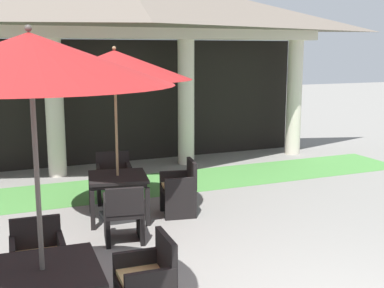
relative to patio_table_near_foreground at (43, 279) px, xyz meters
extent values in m
cylinder|color=beige|center=(1.01, 6.47, 0.83)|extent=(0.39, 0.39, 2.94)
cylinder|color=beige|center=(4.04, 6.47, 0.83)|extent=(0.39, 0.39, 2.94)
cylinder|color=beige|center=(7.07, 6.47, 0.83)|extent=(0.39, 0.39, 2.94)
cube|color=beige|center=(2.53, 6.47, 2.42)|extent=(9.88, 0.70, 0.24)
cube|color=black|center=(2.53, 7.37, 0.83)|extent=(9.68, 0.16, 2.94)
cube|color=#47843D|center=(2.53, 4.95, -0.64)|extent=(12.08, 1.74, 0.01)
cube|color=black|center=(0.00, 0.00, 0.07)|extent=(1.07, 1.07, 0.05)
cube|color=black|center=(0.00, 0.00, 0.01)|extent=(0.98, 0.98, 0.06)
cube|color=black|center=(0.50, 0.45, -0.33)|extent=(0.07, 0.07, 0.62)
cylinder|color=#4C4742|center=(0.00, 0.00, 0.65)|extent=(0.05, 0.05, 2.58)
cone|color=maroon|center=(0.00, 0.00, 1.98)|extent=(2.45, 2.45, 0.44)
sphere|color=#4C4742|center=(0.00, 0.00, 2.23)|extent=(0.06, 0.06, 0.06)
cube|color=black|center=(0.94, -0.04, -0.21)|extent=(0.53, 0.58, 0.07)
cube|color=#E0CC7F|center=(0.94, -0.04, -0.15)|extent=(0.48, 0.54, 0.05)
cube|color=black|center=(1.18, -0.05, 0.04)|extent=(0.09, 0.56, 0.44)
cube|color=black|center=(0.96, 0.22, -0.30)|extent=(0.50, 0.08, 0.68)
cube|color=black|center=(0.04, 0.94, -0.23)|extent=(0.57, 0.51, 0.07)
cube|color=#E0CC7F|center=(0.04, 0.94, -0.17)|extent=(0.53, 0.47, 0.05)
cube|color=black|center=(0.05, 1.17, 0.01)|extent=(0.55, 0.08, 0.41)
cube|color=black|center=(0.30, 0.93, -0.31)|extent=(0.08, 0.49, 0.67)
cube|color=black|center=(-0.21, 0.96, -0.31)|extent=(0.08, 0.49, 0.67)
cube|color=black|center=(0.28, 0.72, -0.46)|extent=(0.06, 0.06, 0.37)
cube|color=black|center=(0.30, 1.15, -0.46)|extent=(0.06, 0.06, 0.37)
cube|color=black|center=(-0.19, 1.17, -0.46)|extent=(0.06, 0.06, 0.37)
cube|color=black|center=(1.51, 3.16, 0.06)|extent=(1.05, 1.05, 0.05)
cube|color=black|center=(1.51, 3.16, 0.00)|extent=(0.97, 0.97, 0.06)
cube|color=black|center=(1.03, 2.82, -0.34)|extent=(0.08, 0.08, 0.61)
cube|color=black|center=(1.85, 2.68, -0.34)|extent=(0.08, 0.08, 0.61)
cube|color=black|center=(1.17, 3.65, -0.34)|extent=(0.08, 0.08, 0.61)
cube|color=black|center=(2.00, 3.50, -0.34)|extent=(0.08, 0.08, 0.61)
cube|color=#2D2D2D|center=(1.51, 3.16, -0.60)|extent=(0.52, 0.52, 0.08)
cylinder|color=olive|center=(1.51, 3.16, 0.57)|extent=(0.04, 0.04, 2.43)
cone|color=maroon|center=(1.51, 3.16, 1.83)|extent=(2.40, 2.40, 0.45)
sphere|color=olive|center=(1.51, 3.16, 2.08)|extent=(0.06, 0.06, 0.06)
cube|color=black|center=(2.48, 2.99, -0.21)|extent=(0.60, 0.61, 0.07)
cube|color=#E0CC7F|center=(2.48, 2.99, -0.15)|extent=(0.55, 0.56, 0.05)
cube|color=black|center=(2.71, 2.95, 0.05)|extent=(0.15, 0.53, 0.45)
cube|color=black|center=(2.43, 2.75, -0.30)|extent=(0.52, 0.15, 0.69)
cube|color=black|center=(2.52, 3.23, -0.30)|extent=(0.52, 0.15, 0.69)
cube|color=black|center=(2.21, 2.80, -0.45)|extent=(0.06, 0.06, 0.39)
cube|color=black|center=(2.29, 3.27, -0.45)|extent=(0.06, 0.06, 0.39)
cube|color=black|center=(2.66, 2.72, -0.45)|extent=(0.06, 0.06, 0.39)
cube|color=black|center=(2.75, 3.18, -0.45)|extent=(0.06, 0.06, 0.39)
cube|color=black|center=(1.68, 4.13, -0.21)|extent=(0.68, 0.62, 0.07)
cube|color=#E0CC7F|center=(1.68, 4.13, -0.15)|extent=(0.62, 0.57, 0.05)
cube|color=black|center=(1.73, 4.36, 0.03)|extent=(0.59, 0.16, 0.41)
cube|color=black|center=(1.96, 4.08, -0.30)|extent=(0.15, 0.53, 0.68)
cube|color=black|center=(1.41, 4.17, -0.30)|extent=(0.15, 0.53, 0.68)
cube|color=black|center=(1.91, 3.85, -0.44)|extent=(0.06, 0.06, 0.40)
cube|color=black|center=(1.38, 3.94, -0.44)|extent=(0.06, 0.06, 0.40)
cube|color=black|center=(1.99, 4.31, -0.44)|extent=(0.06, 0.06, 0.40)
cube|color=black|center=(1.46, 4.40, -0.44)|extent=(0.06, 0.06, 0.40)
cube|color=black|center=(1.34, 2.20, -0.21)|extent=(0.61, 0.62, 0.07)
cube|color=#E0CC7F|center=(1.34, 2.20, -0.15)|extent=(0.56, 0.57, 0.05)
cube|color=black|center=(1.30, 1.95, 0.02)|extent=(0.53, 0.15, 0.38)
cube|color=black|center=(1.11, 2.24, -0.31)|extent=(0.15, 0.54, 0.66)
cube|color=black|center=(1.58, 2.16, -0.31)|extent=(0.15, 0.54, 0.66)
cube|color=black|center=(1.16, 2.48, -0.44)|extent=(0.06, 0.06, 0.40)
cube|color=black|center=(1.62, 2.40, -0.44)|extent=(0.06, 0.06, 0.40)
cube|color=black|center=(1.07, 2.00, -0.44)|extent=(0.06, 0.06, 0.40)
cube|color=black|center=(1.53, 1.92, -0.44)|extent=(0.06, 0.06, 0.40)
camera|label=1|loc=(-0.39, -4.45, 2.05)|focal=46.83mm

